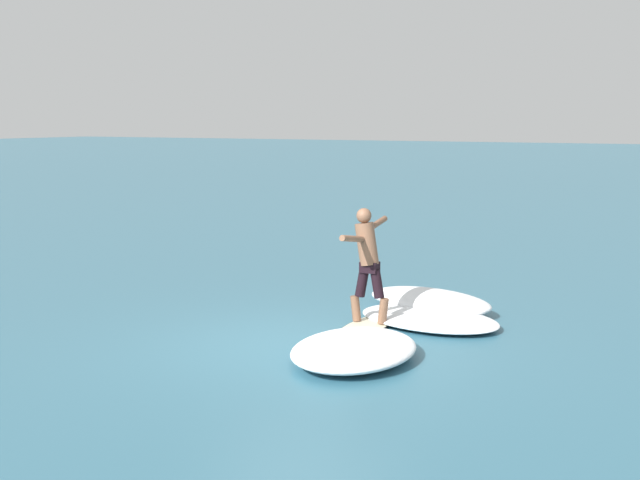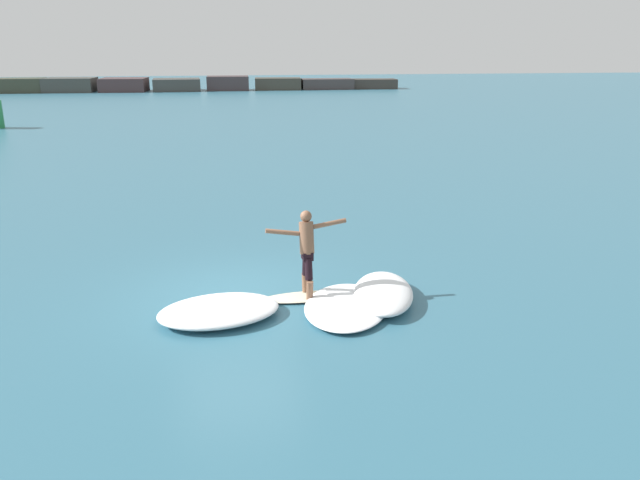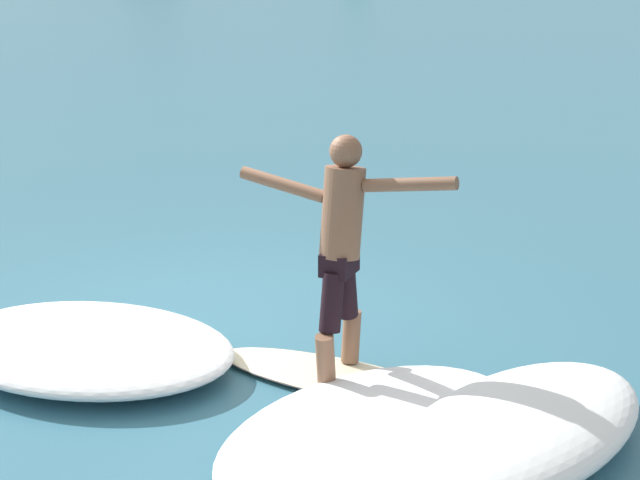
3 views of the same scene
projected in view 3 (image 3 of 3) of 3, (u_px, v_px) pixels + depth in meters
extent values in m
plane|color=#346A7F|center=(205.00, 327.00, 8.53)|extent=(200.00, 200.00, 0.00)
ellipsoid|color=beige|center=(338.00, 377.00, 7.60)|extent=(1.91, 0.64, 0.07)
ellipsoid|color=beige|center=(467.00, 405.00, 7.19)|extent=(0.28, 0.32, 0.06)
ellipsoid|color=#2D2D33|center=(338.00, 377.00, 7.60)|extent=(1.92, 0.66, 0.03)
cone|color=black|center=(245.00, 368.00, 7.96)|extent=(0.05, 0.05, 0.14)
cone|color=black|center=(249.00, 380.00, 7.77)|extent=(0.05, 0.05, 0.14)
cone|color=black|center=(270.00, 363.00, 8.04)|extent=(0.05, 0.05, 0.14)
cylinder|color=brown|center=(351.00, 336.00, 7.72)|extent=(0.14, 0.18, 0.39)
cylinder|color=black|center=(346.00, 290.00, 7.50)|extent=(0.16, 0.23, 0.43)
cylinder|color=brown|center=(326.00, 360.00, 7.34)|extent=(0.14, 0.18, 0.39)
cylinder|color=black|center=(332.00, 302.00, 7.29)|extent=(0.16, 0.23, 0.43)
cube|color=black|center=(339.00, 263.00, 7.32)|extent=(0.22, 0.27, 0.16)
cylinder|color=brown|center=(342.00, 213.00, 7.24)|extent=(0.30, 0.39, 0.66)
sphere|color=brown|center=(346.00, 151.00, 7.15)|extent=(0.22, 0.22, 0.22)
cylinder|color=brown|center=(283.00, 184.00, 7.42)|extent=(0.66, 0.13, 0.20)
cylinder|color=brown|center=(410.00, 184.00, 7.01)|extent=(0.66, 0.13, 0.19)
ellipsoid|color=white|center=(87.00, 347.00, 7.82)|extent=(2.49, 1.93, 0.28)
ellipsoid|color=white|center=(518.00, 431.00, 6.59)|extent=(1.65, 2.44, 0.35)
ellipsoid|color=white|center=(375.00, 436.00, 6.72)|extent=(2.15, 2.67, 0.16)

